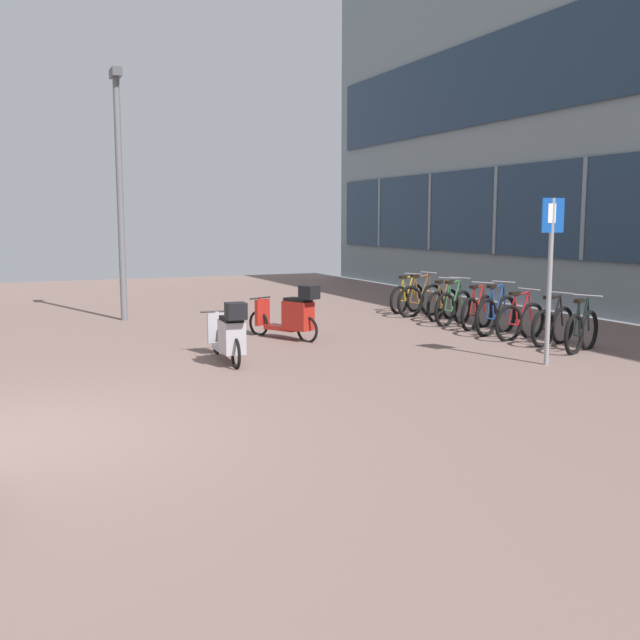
{
  "coord_description": "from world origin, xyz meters",
  "views": [
    {
      "loc": [
        -0.01,
        -7.7,
        2.15
      ],
      "look_at": [
        3.69,
        0.7,
        0.91
      ],
      "focal_mm": 41.53,
      "sensor_mm": 36.0,
      "label": 1
    }
  ],
  "objects_px": {
    "bicycle_rack_03": "(496,315)",
    "scooter_near": "(292,315)",
    "bicycle_rack_02": "(520,321)",
    "bicycle_rack_08": "(407,298)",
    "bicycle_rack_04": "(477,312)",
    "bicycle_rack_00": "(582,331)",
    "bicycle_rack_05": "(454,308)",
    "bicycle_rack_06": "(443,304)",
    "lamp_post": "(120,182)",
    "parking_sign": "(550,263)",
    "bicycle_rack_07": "(421,300)",
    "bicycle_rack_01": "(553,326)",
    "scooter_mid": "(229,334)"
  },
  "relations": [
    {
      "from": "bicycle_rack_03",
      "to": "lamp_post",
      "type": "height_order",
      "value": "lamp_post"
    },
    {
      "from": "bicycle_rack_08",
      "to": "bicycle_rack_07",
      "type": "bearing_deg",
      "value": -95.05
    },
    {
      "from": "scooter_near",
      "to": "lamp_post",
      "type": "height_order",
      "value": "lamp_post"
    },
    {
      "from": "bicycle_rack_08",
      "to": "lamp_post",
      "type": "distance_m",
      "value": 6.94
    },
    {
      "from": "bicycle_rack_06",
      "to": "lamp_post",
      "type": "xyz_separation_m",
      "value": [
        -6.35,
        2.7,
        2.61
      ]
    },
    {
      "from": "bicycle_rack_07",
      "to": "bicycle_rack_01",
      "type": "bearing_deg",
      "value": -89.44
    },
    {
      "from": "bicycle_rack_04",
      "to": "bicycle_rack_05",
      "type": "relative_size",
      "value": 0.92
    },
    {
      "from": "bicycle_rack_00",
      "to": "lamp_post",
      "type": "bearing_deg",
      "value": 131.91
    },
    {
      "from": "bicycle_rack_04",
      "to": "parking_sign",
      "type": "height_order",
      "value": "parking_sign"
    },
    {
      "from": "bicycle_rack_03",
      "to": "scooter_mid",
      "type": "relative_size",
      "value": 0.77
    },
    {
      "from": "bicycle_rack_04",
      "to": "bicycle_rack_07",
      "type": "height_order",
      "value": "bicycle_rack_07"
    },
    {
      "from": "bicycle_rack_04",
      "to": "scooter_near",
      "type": "distance_m",
      "value": 3.89
    },
    {
      "from": "bicycle_rack_05",
      "to": "scooter_mid",
      "type": "bearing_deg",
      "value": -158.18
    },
    {
      "from": "bicycle_rack_01",
      "to": "bicycle_rack_06",
      "type": "bearing_deg",
      "value": 88.75
    },
    {
      "from": "bicycle_rack_05",
      "to": "bicycle_rack_07",
      "type": "height_order",
      "value": "bicycle_rack_07"
    },
    {
      "from": "parking_sign",
      "to": "scooter_mid",
      "type": "bearing_deg",
      "value": 154.98
    },
    {
      "from": "bicycle_rack_01",
      "to": "bicycle_rack_08",
      "type": "height_order",
      "value": "bicycle_rack_01"
    },
    {
      "from": "bicycle_rack_04",
      "to": "bicycle_rack_07",
      "type": "relative_size",
      "value": 0.86
    },
    {
      "from": "bicycle_rack_06",
      "to": "bicycle_rack_04",
      "type": "bearing_deg",
      "value": -94.93
    },
    {
      "from": "bicycle_rack_03",
      "to": "lamp_post",
      "type": "relative_size",
      "value": 0.26
    },
    {
      "from": "lamp_post",
      "to": "scooter_mid",
      "type": "bearing_deg",
      "value": -83.28
    },
    {
      "from": "bicycle_rack_07",
      "to": "bicycle_rack_08",
      "type": "relative_size",
      "value": 1.14
    },
    {
      "from": "bicycle_rack_01",
      "to": "bicycle_rack_02",
      "type": "height_order",
      "value": "bicycle_rack_02"
    },
    {
      "from": "bicycle_rack_06",
      "to": "scooter_near",
      "type": "distance_m",
      "value": 4.19
    },
    {
      "from": "bicycle_rack_02",
      "to": "bicycle_rack_08",
      "type": "height_order",
      "value": "bicycle_rack_02"
    },
    {
      "from": "bicycle_rack_05",
      "to": "scooter_near",
      "type": "bearing_deg",
      "value": -172.3
    },
    {
      "from": "bicycle_rack_02",
      "to": "bicycle_rack_04",
      "type": "bearing_deg",
      "value": 86.68
    },
    {
      "from": "bicycle_rack_06",
      "to": "scooter_mid",
      "type": "relative_size",
      "value": 0.68
    },
    {
      "from": "bicycle_rack_01",
      "to": "bicycle_rack_07",
      "type": "height_order",
      "value": "bicycle_rack_07"
    },
    {
      "from": "bicycle_rack_05",
      "to": "bicycle_rack_08",
      "type": "relative_size",
      "value": 1.06
    },
    {
      "from": "bicycle_rack_00",
      "to": "scooter_near",
      "type": "bearing_deg",
      "value": 142.12
    },
    {
      "from": "parking_sign",
      "to": "bicycle_rack_00",
      "type": "bearing_deg",
      "value": 27.11
    },
    {
      "from": "bicycle_rack_04",
      "to": "bicycle_rack_05",
      "type": "distance_m",
      "value": 0.72
    },
    {
      "from": "bicycle_rack_00",
      "to": "bicycle_rack_06",
      "type": "distance_m",
      "value": 4.27
    },
    {
      "from": "bicycle_rack_02",
      "to": "bicycle_rack_06",
      "type": "xyz_separation_m",
      "value": [
        0.2,
        2.84,
        -0.0
      ]
    },
    {
      "from": "bicycle_rack_03",
      "to": "scooter_near",
      "type": "bearing_deg",
      "value": 166.6
    },
    {
      "from": "bicycle_rack_03",
      "to": "bicycle_rack_08",
      "type": "xyz_separation_m",
      "value": [
        0.15,
        3.55,
        -0.03
      ]
    },
    {
      "from": "bicycle_rack_01",
      "to": "lamp_post",
      "type": "height_order",
      "value": "lamp_post"
    },
    {
      "from": "bicycle_rack_00",
      "to": "bicycle_rack_01",
      "type": "relative_size",
      "value": 0.97
    },
    {
      "from": "bicycle_rack_07",
      "to": "bicycle_rack_08",
      "type": "height_order",
      "value": "bicycle_rack_07"
    },
    {
      "from": "bicycle_rack_08",
      "to": "bicycle_rack_05",
      "type": "bearing_deg",
      "value": -93.96
    },
    {
      "from": "bicycle_rack_00",
      "to": "bicycle_rack_08",
      "type": "distance_m",
      "value": 5.69
    },
    {
      "from": "bicycle_rack_04",
      "to": "bicycle_rack_02",
      "type": "bearing_deg",
      "value": -93.32
    },
    {
      "from": "bicycle_rack_01",
      "to": "bicycle_rack_03",
      "type": "relative_size",
      "value": 0.91
    },
    {
      "from": "bicycle_rack_03",
      "to": "scooter_near",
      "type": "relative_size",
      "value": 0.88
    },
    {
      "from": "scooter_near",
      "to": "bicycle_rack_00",
      "type": "bearing_deg",
      "value": -37.88
    },
    {
      "from": "bicycle_rack_03",
      "to": "scooter_mid",
      "type": "height_order",
      "value": "bicycle_rack_03"
    },
    {
      "from": "scooter_near",
      "to": "parking_sign",
      "type": "bearing_deg",
      "value": -54.58
    },
    {
      "from": "bicycle_rack_02",
      "to": "lamp_post",
      "type": "height_order",
      "value": "lamp_post"
    },
    {
      "from": "bicycle_rack_00",
      "to": "bicycle_rack_01",
      "type": "distance_m",
      "value": 0.71
    }
  ]
}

